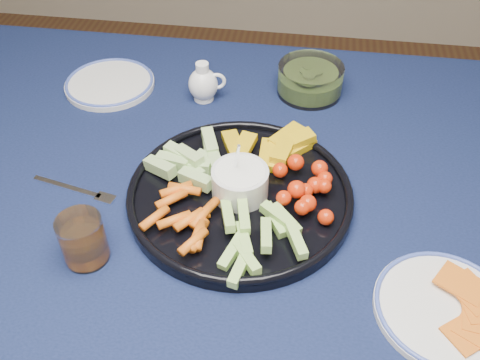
# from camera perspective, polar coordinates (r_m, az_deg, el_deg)

# --- Properties ---
(dining_table) EXTENTS (1.67, 1.07, 0.75)m
(dining_table) POSITION_cam_1_polar(r_m,az_deg,el_deg) (0.98, -5.11, -5.35)
(dining_table) COLOR #483018
(dining_table) RESTS_ON ground
(crudite_platter) EXTENTS (0.38, 0.38, 0.12)m
(crudite_platter) POSITION_cam_1_polar(r_m,az_deg,el_deg) (0.89, -0.16, -1.13)
(crudite_platter) COLOR black
(crudite_platter) RESTS_ON dining_table
(creamer_pitcher) EXTENTS (0.08, 0.06, 0.08)m
(creamer_pitcher) POSITION_cam_1_polar(r_m,az_deg,el_deg) (1.12, -3.90, 10.19)
(creamer_pitcher) COLOR white
(creamer_pitcher) RESTS_ON dining_table
(pickle_bowl) EXTENTS (0.14, 0.14, 0.06)m
(pickle_bowl) POSITION_cam_1_polar(r_m,az_deg,el_deg) (1.15, 7.48, 10.46)
(pickle_bowl) COLOR white
(pickle_bowl) RESTS_ON dining_table
(cheese_plate) EXTENTS (0.20, 0.20, 0.02)m
(cheese_plate) POSITION_cam_1_polar(r_m,az_deg,el_deg) (0.81, 21.08, -12.58)
(cheese_plate) COLOR silver
(cheese_plate) RESTS_ON dining_table
(juice_tumbler) EXTENTS (0.07, 0.07, 0.08)m
(juice_tumbler) POSITION_cam_1_polar(r_m,az_deg,el_deg) (0.83, -16.34, -6.34)
(juice_tumbler) COLOR white
(juice_tumbler) RESTS_ON dining_table
(fork_left) EXTENTS (0.16, 0.05, 0.00)m
(fork_left) POSITION_cam_1_polar(r_m,az_deg,el_deg) (0.96, -16.66, -1.14)
(fork_left) COLOR white
(fork_left) RESTS_ON dining_table
(fork_right) EXTENTS (0.15, 0.04, 0.00)m
(fork_right) POSITION_cam_1_polar(r_m,az_deg,el_deg) (0.85, 23.75, -11.65)
(fork_right) COLOR white
(fork_right) RESTS_ON dining_table
(side_plate_extra) EXTENTS (0.19, 0.19, 0.02)m
(side_plate_extra) POSITION_cam_1_polar(r_m,az_deg,el_deg) (1.20, -13.72, 10.00)
(side_plate_extra) COLOR silver
(side_plate_extra) RESTS_ON dining_table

